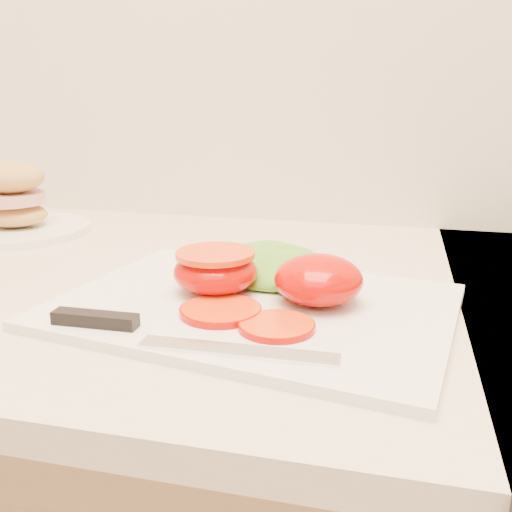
# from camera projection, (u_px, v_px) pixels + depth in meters

# --- Properties ---
(cutting_board) EXTENTS (0.42, 0.34, 0.01)m
(cutting_board) POSITION_uv_depth(u_px,v_px,m) (254.00, 306.00, 0.57)
(cutting_board) COLOR silver
(cutting_board) RESTS_ON counter
(tomato_half_dome) EXTENTS (0.09, 0.09, 0.05)m
(tomato_half_dome) POSITION_uv_depth(u_px,v_px,m) (319.00, 279.00, 0.56)
(tomato_half_dome) COLOR #C20000
(tomato_half_dome) RESTS_ON cutting_board
(tomato_half_cut) EXTENTS (0.09, 0.09, 0.04)m
(tomato_half_cut) POSITION_uv_depth(u_px,v_px,m) (216.00, 270.00, 0.59)
(tomato_half_cut) COLOR #C20000
(tomato_half_cut) RESTS_ON cutting_board
(tomato_slice_0) EXTENTS (0.08, 0.08, 0.01)m
(tomato_slice_0) POSITION_uv_depth(u_px,v_px,m) (221.00, 310.00, 0.54)
(tomato_slice_0) COLOR #E54D0D
(tomato_slice_0) RESTS_ON cutting_board
(tomato_slice_1) EXTENTS (0.07, 0.07, 0.01)m
(tomato_slice_1) POSITION_uv_depth(u_px,v_px,m) (277.00, 326.00, 0.50)
(tomato_slice_1) COLOR #E54D0D
(tomato_slice_1) RESTS_ON cutting_board
(lettuce_leaf_0) EXTENTS (0.18, 0.17, 0.03)m
(lettuce_leaf_0) POSITION_uv_depth(u_px,v_px,m) (269.00, 265.00, 0.64)
(lettuce_leaf_0) COLOR #5FAE2E
(lettuce_leaf_0) RESTS_ON cutting_board
(knife) EXTENTS (0.26, 0.04, 0.01)m
(knife) POSITION_uv_depth(u_px,v_px,m) (147.00, 331.00, 0.49)
(knife) COLOR silver
(knife) RESTS_ON cutting_board
(sandwich_plate) EXTENTS (0.22, 0.22, 0.11)m
(sandwich_plate) POSITION_uv_depth(u_px,v_px,m) (14.00, 209.00, 0.88)
(sandwich_plate) COLOR white
(sandwich_plate) RESTS_ON counter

